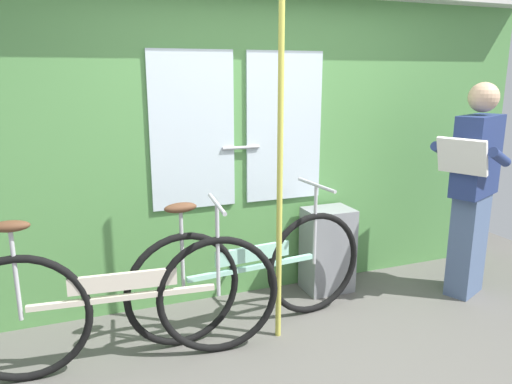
{
  "coord_description": "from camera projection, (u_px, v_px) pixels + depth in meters",
  "views": [
    {
      "loc": [
        -1.36,
        -2.05,
        1.68
      ],
      "look_at": [
        -0.24,
        0.84,
        0.92
      ],
      "focal_mm": 34.21,
      "sensor_mm": 36.0,
      "label": 1
    }
  ],
  "objects": [
    {
      "name": "ground_plane",
      "position": [
        350.0,
        383.0,
        2.74
      ],
      "size": [
        5.62,
        4.24,
        0.04
      ],
      "primitive_type": "cube",
      "color": "#56544F"
    },
    {
      "name": "handrail_pole",
      "position": [
        280.0,
        170.0,
        2.94
      ],
      "size": [
        0.04,
        0.04,
        2.21
      ],
      "primitive_type": "cylinder",
      "color": "#C6C14C",
      "rests_on": "ground_plane"
    },
    {
      "name": "bicycle_leaning_behind",
      "position": [
        123.0,
        303.0,
        2.78
      ],
      "size": [
        1.83,
        0.44,
        0.96
      ],
      "rotation": [
        0.0,
        0.0,
        -0.09
      ],
      "color": "black",
      "rests_on": "ground_plane"
    },
    {
      "name": "bicycle_near_door",
      "position": [
        252.0,
        273.0,
        3.22
      ],
      "size": [
        1.69,
        0.44,
        0.95
      ],
      "rotation": [
        0.0,
        0.0,
        0.09
      ],
      "color": "black",
      "rests_on": "ground_plane"
    },
    {
      "name": "passenger_reading_newspaper",
      "position": [
        473.0,
        187.0,
        3.62
      ],
      "size": [
        0.62,
        0.55,
        1.61
      ],
      "rotation": [
        0.0,
        0.0,
        3.56
      ],
      "color": "slate",
      "rests_on": "ground_plane"
    },
    {
      "name": "train_door_wall",
      "position": [
        263.0,
        142.0,
        3.64
      ],
      "size": [
        4.62,
        0.28,
        2.25
      ],
      "color": "#56934C",
      "rests_on": "ground_plane"
    },
    {
      "name": "trash_bin_by_wall",
      "position": [
        327.0,
        250.0,
        3.81
      ],
      "size": [
        0.37,
        0.28,
        0.66
      ],
      "primitive_type": "cube",
      "color": "gray",
      "rests_on": "ground_plane"
    }
  ]
}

